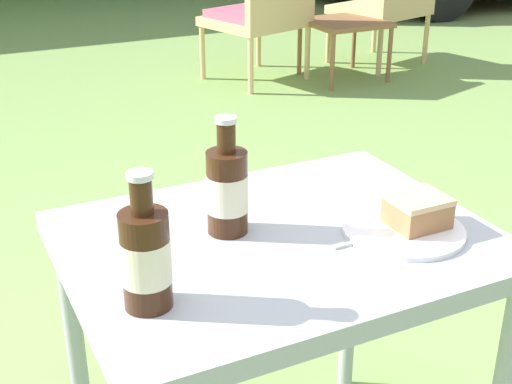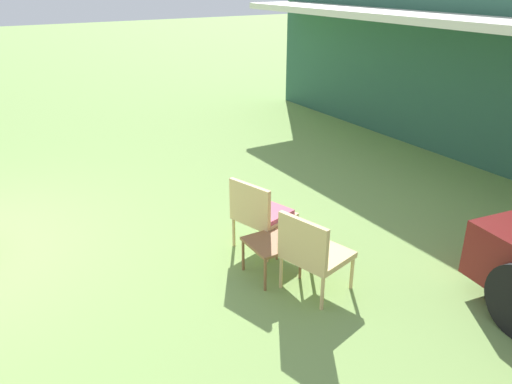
{
  "view_description": "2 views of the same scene",
  "coord_description": "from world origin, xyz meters",
  "px_view_note": "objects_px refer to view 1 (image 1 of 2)",
  "views": [
    {
      "loc": [
        -0.56,
        -1.05,
        1.31
      ],
      "look_at": [
        0.0,
        0.1,
        0.73
      ],
      "focal_mm": 50.0,
      "sensor_mm": 36.0,
      "label": 1
    },
    {
      "loc": [
        5.9,
        0.54,
        2.93
      ],
      "look_at": [
        1.9,
        2.93,
        0.9
      ],
      "focal_mm": 35.0,
      "sensor_mm": 36.0,
      "label": 2
    }
  ],
  "objects_px": {
    "patio_table": "(279,272)",
    "cola_bottle_far": "(146,257)",
    "garden_side_table": "(345,27)",
    "cake_on_plate": "(411,220)",
    "wicker_chair_cushioned": "(262,11)",
    "wicker_chair_plain": "(390,0)",
    "cola_bottle_near": "(227,189)"
  },
  "relations": [
    {
      "from": "wicker_chair_plain",
      "to": "garden_side_table",
      "type": "relative_size",
      "value": 1.73
    },
    {
      "from": "garden_side_table",
      "to": "cake_on_plate",
      "type": "height_order",
      "value": "cake_on_plate"
    },
    {
      "from": "wicker_chair_plain",
      "to": "cola_bottle_near",
      "type": "height_order",
      "value": "cola_bottle_near"
    },
    {
      "from": "wicker_chair_cushioned",
      "to": "patio_table",
      "type": "height_order",
      "value": "wicker_chair_cushioned"
    },
    {
      "from": "cake_on_plate",
      "to": "cola_bottle_near",
      "type": "distance_m",
      "value": 0.35
    },
    {
      "from": "garden_side_table",
      "to": "cake_on_plate",
      "type": "distance_m",
      "value": 3.63
    },
    {
      "from": "patio_table",
      "to": "cake_on_plate",
      "type": "xyz_separation_m",
      "value": [
        0.23,
        -0.09,
        0.1
      ]
    },
    {
      "from": "wicker_chair_cushioned",
      "to": "cola_bottle_far",
      "type": "relative_size",
      "value": 3.77
    },
    {
      "from": "cola_bottle_far",
      "to": "wicker_chair_cushioned",
      "type": "bearing_deg",
      "value": 60.73
    },
    {
      "from": "cake_on_plate",
      "to": "cola_bottle_near",
      "type": "bearing_deg",
      "value": 154.01
    },
    {
      "from": "wicker_chair_plain",
      "to": "cola_bottle_far",
      "type": "distance_m",
      "value": 4.36
    },
    {
      "from": "garden_side_table",
      "to": "cola_bottle_near",
      "type": "distance_m",
      "value": 3.68
    },
    {
      "from": "cola_bottle_near",
      "to": "cola_bottle_far",
      "type": "relative_size",
      "value": 1.0
    },
    {
      "from": "wicker_chair_cushioned",
      "to": "cake_on_plate",
      "type": "bearing_deg",
      "value": 51.49
    },
    {
      "from": "patio_table",
      "to": "cola_bottle_near",
      "type": "height_order",
      "value": "cola_bottle_near"
    },
    {
      "from": "wicker_chair_cushioned",
      "to": "garden_side_table",
      "type": "relative_size",
      "value": 1.73
    },
    {
      "from": "garden_side_table",
      "to": "cola_bottle_far",
      "type": "relative_size",
      "value": 2.18
    },
    {
      "from": "wicker_chair_plain",
      "to": "cola_bottle_far",
      "type": "xyz_separation_m",
      "value": [
        -2.86,
        -3.28,
        0.29
      ]
    },
    {
      "from": "garden_side_table",
      "to": "cola_bottle_far",
      "type": "height_order",
      "value": "cola_bottle_far"
    },
    {
      "from": "cola_bottle_near",
      "to": "cake_on_plate",
      "type": "bearing_deg",
      "value": -25.99
    },
    {
      "from": "cola_bottle_near",
      "to": "wicker_chair_cushioned",
      "type": "bearing_deg",
      "value": 62.38
    },
    {
      "from": "cake_on_plate",
      "to": "patio_table",
      "type": "bearing_deg",
      "value": 158.5
    },
    {
      "from": "cola_bottle_far",
      "to": "garden_side_table",
      "type": "bearing_deg",
      "value": 52.62
    },
    {
      "from": "garden_side_table",
      "to": "cola_bottle_near",
      "type": "bearing_deg",
      "value": -126.37
    },
    {
      "from": "wicker_chair_plain",
      "to": "cake_on_plate",
      "type": "xyz_separation_m",
      "value": [
        -2.33,
        -3.26,
        0.23
      ]
    },
    {
      "from": "garden_side_table",
      "to": "cake_on_plate",
      "type": "xyz_separation_m",
      "value": [
        -1.86,
        -3.1,
        0.35
      ]
    },
    {
      "from": "wicker_chair_plain",
      "to": "garden_side_table",
      "type": "xyz_separation_m",
      "value": [
        -0.47,
        -0.16,
        -0.12
      ]
    },
    {
      "from": "wicker_chair_cushioned",
      "to": "patio_table",
      "type": "bearing_deg",
      "value": 47.44
    },
    {
      "from": "patio_table",
      "to": "cola_bottle_far",
      "type": "bearing_deg",
      "value": -158.47
    },
    {
      "from": "patio_table",
      "to": "garden_side_table",
      "type": "bearing_deg",
      "value": 55.19
    },
    {
      "from": "wicker_chair_plain",
      "to": "wicker_chair_cushioned",
      "type": "bearing_deg",
      "value": -16.31
    },
    {
      "from": "wicker_chair_cushioned",
      "to": "wicker_chair_plain",
      "type": "bearing_deg",
      "value": 162.08
    }
  ]
}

